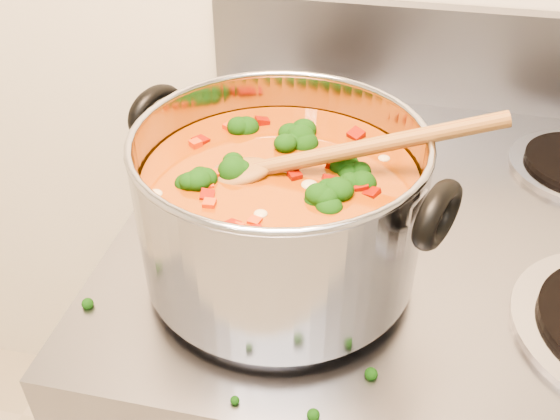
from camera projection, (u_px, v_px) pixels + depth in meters
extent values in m
cube|color=gray|center=(454.00, 58.00, 0.99)|extent=(0.79, 0.03, 0.16)
cylinder|color=#A5A5AD|center=(275.00, 278.00, 0.70)|extent=(0.24, 0.24, 0.01)
cylinder|color=black|center=(275.00, 272.00, 0.69)|extent=(0.19, 0.19, 0.01)
cylinder|color=#A5A5AD|center=(320.00, 139.00, 0.94)|extent=(0.20, 0.20, 0.01)
cylinder|color=black|center=(320.00, 134.00, 0.94)|extent=(0.16, 0.16, 0.01)
cylinder|color=#A4A4AB|center=(280.00, 204.00, 0.65)|extent=(0.30, 0.30, 0.16)
torus|color=#A4A4AB|center=(280.00, 138.00, 0.60)|extent=(0.30, 0.30, 0.01)
cylinder|color=#954D0D|center=(280.00, 219.00, 0.66)|extent=(0.28, 0.28, 0.12)
torus|color=black|center=(156.00, 112.00, 0.69)|extent=(0.05, 0.08, 0.08)
torus|color=black|center=(438.00, 215.00, 0.54)|extent=(0.05, 0.08, 0.08)
ellipsoid|color=black|center=(352.00, 223.00, 0.56)|extent=(0.04, 0.04, 0.03)
ellipsoid|color=black|center=(321.00, 155.00, 0.65)|extent=(0.04, 0.04, 0.03)
ellipsoid|color=black|center=(287.00, 148.00, 0.67)|extent=(0.04, 0.04, 0.03)
ellipsoid|color=black|center=(248.00, 237.00, 0.55)|extent=(0.04, 0.04, 0.03)
ellipsoid|color=black|center=(195.00, 219.00, 0.57)|extent=(0.04, 0.04, 0.03)
ellipsoid|color=black|center=(309.00, 114.00, 0.73)|extent=(0.04, 0.04, 0.03)
ellipsoid|color=black|center=(382.00, 187.00, 0.61)|extent=(0.04, 0.04, 0.03)
ellipsoid|color=black|center=(198.00, 171.00, 0.63)|extent=(0.04, 0.04, 0.03)
ellipsoid|color=black|center=(289.00, 120.00, 0.71)|extent=(0.04, 0.04, 0.03)
ellipsoid|color=black|center=(402.00, 166.00, 0.64)|extent=(0.04, 0.04, 0.03)
ellipsoid|color=black|center=(195.00, 136.00, 0.69)|extent=(0.04, 0.04, 0.03)
ellipsoid|color=#971B05|center=(316.00, 122.00, 0.71)|extent=(0.01, 0.01, 0.01)
ellipsoid|color=#971B05|center=(181.00, 189.00, 0.60)|extent=(0.01, 0.01, 0.01)
ellipsoid|color=#971B05|center=(276.00, 145.00, 0.67)|extent=(0.01, 0.01, 0.01)
ellipsoid|color=#971B05|center=(320.00, 230.00, 0.56)|extent=(0.01, 0.01, 0.01)
ellipsoid|color=#971B05|center=(210.00, 193.00, 0.60)|extent=(0.01, 0.01, 0.01)
ellipsoid|color=#971B05|center=(331.00, 161.00, 0.64)|extent=(0.01, 0.01, 0.01)
ellipsoid|color=#971B05|center=(160.00, 204.00, 0.59)|extent=(0.01, 0.01, 0.01)
ellipsoid|color=#971B05|center=(169.00, 183.00, 0.61)|extent=(0.01, 0.01, 0.01)
ellipsoid|color=#971B05|center=(376.00, 159.00, 0.65)|extent=(0.01, 0.01, 0.01)
ellipsoid|color=#971B05|center=(246.00, 116.00, 0.72)|extent=(0.01, 0.01, 0.01)
ellipsoid|color=#971B05|center=(392.00, 166.00, 0.64)|extent=(0.01, 0.01, 0.01)
ellipsoid|color=#971B05|center=(232.00, 174.00, 0.63)|extent=(0.01, 0.01, 0.01)
ellipsoid|color=red|center=(224.00, 248.00, 0.53)|extent=(0.01, 0.01, 0.01)
ellipsoid|color=red|center=(329.00, 131.00, 0.69)|extent=(0.01, 0.01, 0.01)
ellipsoid|color=red|center=(216.00, 143.00, 0.67)|extent=(0.01, 0.01, 0.01)
ellipsoid|color=red|center=(200.00, 188.00, 0.61)|extent=(0.01, 0.01, 0.01)
ellipsoid|color=red|center=(286.00, 242.00, 0.54)|extent=(0.01, 0.01, 0.01)
ellipsoid|color=red|center=(205.00, 164.00, 0.64)|extent=(0.01, 0.01, 0.01)
ellipsoid|color=red|center=(359.00, 160.00, 0.65)|extent=(0.01, 0.01, 0.01)
ellipsoid|color=red|center=(194.00, 204.00, 0.59)|extent=(0.01, 0.01, 0.01)
ellipsoid|color=tan|center=(300.00, 119.00, 0.72)|extent=(0.02, 0.02, 0.01)
ellipsoid|color=tan|center=(199.00, 194.00, 0.60)|extent=(0.02, 0.02, 0.01)
ellipsoid|color=tan|center=(379.00, 174.00, 0.63)|extent=(0.02, 0.02, 0.01)
ellipsoid|color=tan|center=(370.00, 155.00, 0.65)|extent=(0.02, 0.02, 0.01)
ellipsoid|color=tan|center=(347.00, 230.00, 0.56)|extent=(0.02, 0.02, 0.01)
ellipsoid|color=tan|center=(252.00, 242.00, 0.54)|extent=(0.02, 0.02, 0.01)
ellipsoid|color=tan|center=(269.00, 116.00, 0.72)|extent=(0.02, 0.02, 0.01)
ellipsoid|color=brown|center=(236.00, 174.00, 0.63)|extent=(0.09, 0.06, 0.04)
cylinder|color=brown|center=(368.00, 147.00, 0.61)|extent=(0.26, 0.07, 0.08)
ellipsoid|color=black|center=(339.00, 194.00, 0.83)|extent=(0.01, 0.01, 0.01)
ellipsoid|color=black|center=(152.00, 203.00, 0.81)|extent=(0.01, 0.01, 0.01)
ellipsoid|color=black|center=(416.00, 419.00, 0.55)|extent=(0.01, 0.01, 0.01)
ellipsoid|color=black|center=(153.00, 366.00, 0.60)|extent=(0.01, 0.01, 0.01)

